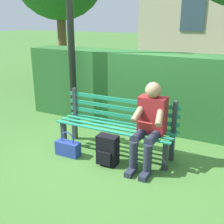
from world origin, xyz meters
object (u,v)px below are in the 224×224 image
(park_bench, at_px, (117,124))
(lamp_post, at_px, (70,10))
(person_seated, at_px, (149,123))
(handbag, at_px, (68,148))
(backpack, at_px, (108,150))

(park_bench, height_order, lamp_post, lamp_post)
(park_bench, distance_m, person_seated, 0.62)
(park_bench, distance_m, handbag, 0.83)
(backpack, xyz_separation_m, lamp_post, (1.35, -1.17, 1.90))
(person_seated, xyz_separation_m, handbag, (1.17, 0.31, -0.50))
(park_bench, relative_size, handbag, 4.82)
(lamp_post, bearing_deg, handbag, 119.89)
(backpack, height_order, handbag, backpack)
(park_bench, height_order, person_seated, person_seated)
(person_seated, height_order, handbag, person_seated)
(handbag, relative_size, lamp_post, 0.10)
(handbag, height_order, lamp_post, lamp_post)
(backpack, relative_size, lamp_post, 0.12)
(backpack, bearing_deg, lamp_post, -40.86)
(handbag, xyz_separation_m, lamp_post, (0.69, -1.20, 1.99))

